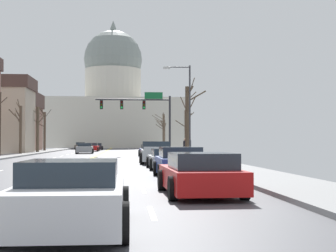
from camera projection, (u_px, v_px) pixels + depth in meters
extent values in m
cube|color=#4B4B50|center=(88.00, 161.00, 39.86)|extent=(14.00, 180.00, 0.06)
cube|color=yellow|center=(86.00, 161.00, 39.85)|extent=(0.10, 176.40, 0.00)
cube|color=yellow|center=(89.00, 161.00, 39.87)|extent=(0.10, 176.40, 0.00)
cube|color=silver|center=(152.00, 213.00, 10.96)|extent=(0.12, 2.20, 0.00)
cube|color=silver|center=(143.00, 190.00, 16.14)|extent=(0.12, 2.20, 0.00)
cube|color=silver|center=(139.00, 178.00, 21.32)|extent=(0.12, 2.20, 0.00)
cube|color=silver|center=(136.00, 171.00, 26.50)|extent=(0.12, 2.20, 0.00)
cube|color=silver|center=(135.00, 166.00, 31.68)|extent=(0.12, 2.20, 0.00)
cube|color=silver|center=(133.00, 162.00, 36.86)|extent=(0.12, 2.20, 0.00)
cube|color=silver|center=(132.00, 160.00, 42.04)|extent=(0.12, 2.20, 0.00)
cube|color=silver|center=(132.00, 157.00, 47.22)|extent=(0.12, 2.20, 0.00)
cube|color=silver|center=(131.00, 156.00, 52.40)|extent=(0.12, 2.20, 0.00)
cube|color=silver|center=(130.00, 154.00, 57.58)|extent=(0.12, 2.20, 0.00)
cube|color=silver|center=(130.00, 153.00, 62.76)|extent=(0.12, 2.20, 0.00)
cube|color=silver|center=(130.00, 152.00, 67.94)|extent=(0.12, 2.20, 0.00)
cube|color=silver|center=(129.00, 152.00, 73.12)|extent=(0.12, 2.20, 0.00)
cube|color=silver|center=(129.00, 151.00, 78.30)|extent=(0.12, 2.20, 0.00)
cube|color=silver|center=(129.00, 150.00, 83.48)|extent=(0.12, 2.20, 0.00)
cube|color=silver|center=(129.00, 150.00, 88.66)|extent=(0.12, 2.20, 0.00)
cube|color=silver|center=(129.00, 149.00, 93.84)|extent=(0.12, 2.20, 0.00)
cube|color=silver|center=(128.00, 149.00, 99.02)|extent=(0.12, 2.20, 0.00)
cube|color=silver|center=(128.00, 148.00, 104.20)|extent=(0.12, 2.20, 0.00)
cube|color=silver|center=(19.00, 166.00, 31.10)|extent=(0.12, 2.20, 0.00)
cube|color=silver|center=(34.00, 163.00, 36.28)|extent=(0.12, 2.20, 0.00)
cube|color=silver|center=(46.00, 160.00, 41.46)|extent=(0.12, 2.20, 0.00)
cube|color=silver|center=(55.00, 158.00, 46.64)|extent=(0.12, 2.20, 0.00)
cube|color=silver|center=(62.00, 156.00, 51.82)|extent=(0.12, 2.20, 0.00)
cube|color=silver|center=(67.00, 155.00, 57.00)|extent=(0.12, 2.20, 0.00)
cube|color=silver|center=(72.00, 153.00, 62.18)|extent=(0.12, 2.20, 0.00)
cube|color=silver|center=(76.00, 152.00, 67.36)|extent=(0.12, 2.20, 0.00)
cube|color=silver|center=(80.00, 152.00, 72.54)|extent=(0.12, 2.20, 0.00)
cube|color=silver|center=(83.00, 151.00, 77.72)|extent=(0.12, 2.20, 0.00)
cube|color=silver|center=(86.00, 150.00, 82.90)|extent=(0.12, 2.20, 0.00)
cube|color=silver|center=(88.00, 150.00, 88.08)|extent=(0.12, 2.20, 0.00)
cube|color=silver|center=(90.00, 149.00, 93.26)|extent=(0.12, 2.20, 0.00)
cube|color=silver|center=(92.00, 149.00, 98.44)|extent=(0.12, 2.20, 0.00)
cube|color=silver|center=(94.00, 148.00, 103.62)|extent=(0.12, 2.20, 0.00)
cube|color=gray|center=(196.00, 159.00, 40.57)|extent=(3.00, 180.00, 0.14)
cylinder|color=#28282D|center=(170.00, 125.00, 54.02)|extent=(0.22, 0.22, 6.13)
cylinder|color=#28282D|center=(133.00, 100.00, 53.78)|extent=(7.80, 0.16, 0.16)
cube|color=black|center=(144.00, 105.00, 53.86)|extent=(0.32, 0.28, 0.92)
sphere|color=#330504|center=(144.00, 102.00, 53.71)|extent=(0.22, 0.22, 0.22)
sphere|color=#332B05|center=(144.00, 105.00, 53.70)|extent=(0.22, 0.22, 0.22)
sphere|color=#19CC47|center=(144.00, 108.00, 53.69)|extent=(0.22, 0.22, 0.22)
cube|color=black|center=(122.00, 105.00, 53.66)|extent=(0.32, 0.28, 0.92)
sphere|color=#330504|center=(122.00, 102.00, 53.51)|extent=(0.22, 0.22, 0.22)
sphere|color=#332B05|center=(122.00, 105.00, 53.50)|extent=(0.22, 0.22, 0.22)
sphere|color=#19CC47|center=(122.00, 107.00, 53.50)|extent=(0.22, 0.22, 0.22)
cube|color=black|center=(101.00, 105.00, 53.49)|extent=(0.32, 0.28, 0.92)
sphere|color=#330504|center=(101.00, 102.00, 53.34)|extent=(0.22, 0.22, 0.22)
sphere|color=#332B05|center=(101.00, 105.00, 53.33)|extent=(0.22, 0.22, 0.22)
sphere|color=#19CC47|center=(101.00, 107.00, 53.32)|extent=(0.22, 0.22, 0.22)
cube|color=#146033|center=(154.00, 96.00, 53.99)|extent=(1.90, 0.06, 0.70)
cylinder|color=#333338|center=(190.00, 112.00, 42.05)|extent=(0.14, 0.14, 7.61)
cylinder|color=#333338|center=(178.00, 67.00, 42.08)|extent=(1.90, 0.09, 0.09)
cube|color=#B2B2AD|center=(167.00, 68.00, 42.00)|extent=(0.56, 0.24, 0.16)
cube|color=beige|center=(113.00, 124.00, 120.02)|extent=(33.11, 20.24, 11.07)
cylinder|color=beige|center=(113.00, 85.00, 120.28)|extent=(13.08, 13.08, 7.25)
sphere|color=gray|center=(113.00, 59.00, 120.46)|extent=(13.61, 13.61, 13.61)
cone|color=gray|center=(113.00, 26.00, 120.69)|extent=(1.80, 1.80, 2.40)
cube|color=navy|center=(150.00, 152.00, 49.49)|extent=(1.98, 4.52, 0.64)
cube|color=#232D38|center=(150.00, 146.00, 49.35)|extent=(1.70, 2.08, 0.40)
cylinder|color=black|center=(139.00, 153.00, 50.76)|extent=(0.23, 0.64, 0.64)
cylinder|color=black|center=(158.00, 153.00, 50.96)|extent=(0.23, 0.64, 0.64)
cylinder|color=black|center=(141.00, 154.00, 48.00)|extent=(0.23, 0.64, 0.64)
cylinder|color=black|center=(161.00, 154.00, 48.20)|extent=(0.23, 0.64, 0.64)
cube|color=#B71414|center=(152.00, 154.00, 42.20)|extent=(1.82, 4.53, 0.56)
cube|color=#232D38|center=(152.00, 148.00, 41.80)|extent=(1.58, 2.05, 0.43)
cylinder|color=black|center=(141.00, 155.00, 43.53)|extent=(0.23, 0.64, 0.64)
cylinder|color=black|center=(161.00, 155.00, 43.66)|extent=(0.23, 0.64, 0.64)
cylinder|color=black|center=(141.00, 156.00, 40.74)|extent=(0.23, 0.64, 0.64)
cylinder|color=black|center=(164.00, 156.00, 40.87)|extent=(0.23, 0.64, 0.64)
cube|color=#ADB2B7|center=(156.00, 155.00, 35.07)|extent=(2.11, 5.67, 0.73)
cube|color=#1E2833|center=(156.00, 145.00, 35.88)|extent=(1.90, 1.95, 0.55)
cube|color=#ADB2B7|center=(159.00, 148.00, 32.33)|extent=(1.87, 0.13, 0.22)
cylinder|color=black|center=(141.00, 157.00, 36.68)|extent=(0.29, 0.80, 0.80)
cylinder|color=black|center=(169.00, 157.00, 36.82)|extent=(0.29, 0.80, 0.80)
cylinder|color=black|center=(142.00, 158.00, 33.30)|extent=(0.29, 0.80, 0.80)
cylinder|color=black|center=(173.00, 158.00, 33.44)|extent=(0.29, 0.80, 0.80)
cube|color=#9EA3A8|center=(167.00, 161.00, 28.11)|extent=(1.96, 4.60, 0.56)
cube|color=#232D38|center=(168.00, 152.00, 27.82)|extent=(1.69, 2.20, 0.39)
cylinder|color=black|center=(148.00, 162.00, 29.42)|extent=(0.23, 0.64, 0.64)
cylinder|color=black|center=(181.00, 162.00, 29.61)|extent=(0.23, 0.64, 0.64)
cylinder|color=black|center=(152.00, 164.00, 26.61)|extent=(0.23, 0.64, 0.64)
cylinder|color=black|center=(187.00, 164.00, 26.80)|extent=(0.23, 0.64, 0.64)
cube|color=navy|center=(180.00, 166.00, 21.48)|extent=(1.87, 4.36, 0.69)
cube|color=#232D38|center=(180.00, 152.00, 21.40)|extent=(1.63, 2.18, 0.44)
cylinder|color=black|center=(156.00, 168.00, 22.73)|extent=(0.23, 0.64, 0.64)
cylinder|color=black|center=(197.00, 168.00, 22.90)|extent=(0.23, 0.64, 0.64)
cylinder|color=black|center=(161.00, 172.00, 20.05)|extent=(0.23, 0.64, 0.64)
cylinder|color=black|center=(207.00, 172.00, 20.22)|extent=(0.23, 0.64, 0.64)
cube|color=#B71414|center=(199.00, 178.00, 14.68)|extent=(2.01, 4.65, 0.61)
cube|color=#232D38|center=(202.00, 161.00, 14.30)|extent=(1.72, 2.34, 0.44)
cylinder|color=black|center=(162.00, 180.00, 15.98)|extent=(0.24, 0.65, 0.64)
cylinder|color=black|center=(221.00, 180.00, 16.19)|extent=(0.24, 0.65, 0.64)
cylinder|color=black|center=(173.00, 188.00, 13.15)|extent=(0.24, 0.65, 0.64)
cylinder|color=black|center=(245.00, 188.00, 13.36)|extent=(0.24, 0.65, 0.64)
cube|color=silver|center=(72.00, 202.00, 8.87)|extent=(1.77, 4.21, 0.65)
cube|color=#232D38|center=(71.00, 172.00, 8.73)|extent=(1.55, 1.85, 0.40)
cylinder|color=black|center=(34.00, 203.00, 10.09)|extent=(0.22, 0.64, 0.64)
cylinder|color=black|center=(123.00, 202.00, 10.24)|extent=(0.22, 0.64, 0.64)
cylinder|color=black|center=(1.00, 224.00, 7.49)|extent=(0.22, 0.64, 0.64)
cylinder|color=black|center=(122.00, 223.00, 7.64)|extent=(0.22, 0.64, 0.64)
cube|color=#9EA3A8|center=(85.00, 149.00, 62.05)|extent=(1.98, 4.57, 0.70)
cube|color=#232D38|center=(85.00, 145.00, 62.30)|extent=(1.69, 2.17, 0.41)
cylinder|color=black|center=(92.00, 151.00, 60.76)|extent=(0.24, 0.65, 0.64)
cylinder|color=black|center=(76.00, 151.00, 60.55)|extent=(0.24, 0.65, 0.64)
cylinder|color=black|center=(93.00, 151.00, 63.54)|extent=(0.24, 0.65, 0.64)
cylinder|color=black|center=(78.00, 151.00, 63.33)|extent=(0.24, 0.65, 0.64)
cube|color=#B71414|center=(92.00, 148.00, 74.41)|extent=(1.91, 4.49, 0.67)
cube|color=#232D38|center=(92.00, 144.00, 74.74)|extent=(1.64, 2.12, 0.41)
cylinder|color=black|center=(97.00, 149.00, 73.09)|extent=(0.23, 0.64, 0.64)
cylinder|color=black|center=(85.00, 149.00, 72.97)|extent=(0.23, 0.64, 0.64)
cylinder|color=black|center=(99.00, 149.00, 75.84)|extent=(0.23, 0.64, 0.64)
cylinder|color=black|center=(86.00, 149.00, 75.73)|extent=(0.23, 0.64, 0.64)
cube|color=black|center=(97.00, 147.00, 85.23)|extent=(1.84, 4.42, 0.56)
cube|color=#232D38|center=(97.00, 144.00, 85.55)|extent=(1.58, 1.89, 0.43)
cylinder|color=black|center=(102.00, 148.00, 83.96)|extent=(0.23, 0.64, 0.64)
cylinder|color=black|center=(91.00, 148.00, 83.78)|extent=(0.23, 0.64, 0.64)
cylinder|color=black|center=(102.00, 148.00, 86.66)|extent=(0.23, 0.64, 0.64)
cylinder|color=black|center=(92.00, 148.00, 86.48)|extent=(0.23, 0.64, 0.64)
cube|color=#6B6056|center=(81.00, 146.00, 95.93)|extent=(1.81, 4.50, 0.64)
cube|color=#232D38|center=(81.00, 144.00, 96.11)|extent=(1.55, 2.03, 0.45)
cylinder|color=black|center=(84.00, 147.00, 94.59)|extent=(0.23, 0.64, 0.64)
cylinder|color=black|center=(75.00, 147.00, 94.49)|extent=(0.23, 0.64, 0.64)
cylinder|color=black|center=(86.00, 147.00, 97.36)|extent=(0.23, 0.64, 0.64)
cylinder|color=black|center=(77.00, 147.00, 97.25)|extent=(0.23, 0.64, 0.64)
cylinder|color=brown|center=(164.00, 135.00, 71.62)|extent=(0.38, 0.38, 4.36)
cylinder|color=brown|center=(160.00, 124.00, 71.56)|extent=(1.12, 0.19, 1.16)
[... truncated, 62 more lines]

